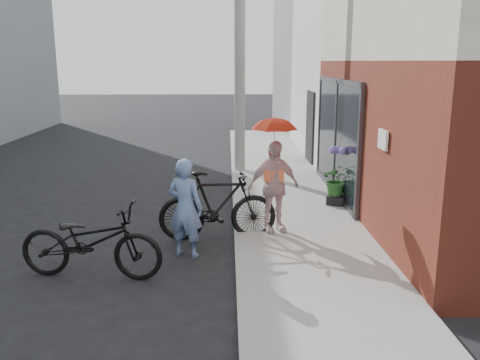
{
  "coord_description": "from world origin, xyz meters",
  "views": [
    {
      "loc": [
        0.78,
        -7.46,
        2.99
      ],
      "look_at": [
        0.97,
        0.6,
        1.1
      ],
      "focal_mm": 38.0,
      "sensor_mm": 36.0,
      "label": 1
    }
  ],
  "objects_px": {
    "officer": "(185,208)",
    "bike_left": "(91,241)",
    "bike_right": "(218,206)",
    "kimono_woman": "(273,187)",
    "planter": "(336,200)",
    "utility_pole": "(240,41)"
  },
  "relations": [
    {
      "from": "officer",
      "to": "bike_left",
      "type": "height_order",
      "value": "officer"
    },
    {
      "from": "bike_left",
      "to": "bike_right",
      "type": "height_order",
      "value": "bike_right"
    },
    {
      "from": "officer",
      "to": "kimono_woman",
      "type": "xyz_separation_m",
      "value": [
        1.43,
        0.81,
        0.13
      ]
    },
    {
      "from": "kimono_woman",
      "to": "planter",
      "type": "bearing_deg",
      "value": 28.4
    },
    {
      "from": "bike_right",
      "to": "bike_left",
      "type": "bearing_deg",
      "value": 126.91
    },
    {
      "from": "utility_pole",
      "to": "planter",
      "type": "distance_m",
      "value": 5.13
    },
    {
      "from": "utility_pole",
      "to": "kimono_woman",
      "type": "xyz_separation_m",
      "value": [
        0.45,
        -5.09,
        -2.59
      ]
    },
    {
      "from": "utility_pole",
      "to": "planter",
      "type": "xyz_separation_m",
      "value": [
        1.9,
        -3.44,
        -3.29
      ]
    },
    {
      "from": "bike_left",
      "to": "kimono_woman",
      "type": "xyz_separation_m",
      "value": [
        2.7,
        1.6,
        0.37
      ]
    },
    {
      "from": "utility_pole",
      "to": "bike_left",
      "type": "distance_m",
      "value": 7.66
    },
    {
      "from": "kimono_woman",
      "to": "planter",
      "type": "height_order",
      "value": "kimono_woman"
    },
    {
      "from": "utility_pole",
      "to": "kimono_woman",
      "type": "height_order",
      "value": "utility_pole"
    },
    {
      "from": "officer",
      "to": "bike_right",
      "type": "height_order",
      "value": "officer"
    },
    {
      "from": "utility_pole",
      "to": "kimono_woman",
      "type": "relative_size",
      "value": 4.43
    },
    {
      "from": "officer",
      "to": "kimono_woman",
      "type": "relative_size",
      "value": 0.99
    },
    {
      "from": "kimono_woman",
      "to": "officer",
      "type": "bearing_deg",
      "value": -170.75
    },
    {
      "from": "officer",
      "to": "kimono_woman",
      "type": "distance_m",
      "value": 1.65
    },
    {
      "from": "officer",
      "to": "planter",
      "type": "distance_m",
      "value": 3.84
    },
    {
      "from": "officer",
      "to": "planter",
      "type": "bearing_deg",
      "value": -118.09
    },
    {
      "from": "kimono_woman",
      "to": "utility_pole",
      "type": "bearing_deg",
      "value": 74.73
    },
    {
      "from": "bike_left",
      "to": "bike_right",
      "type": "distance_m",
      "value": 2.32
    },
    {
      "from": "utility_pole",
      "to": "bike_left",
      "type": "height_order",
      "value": "utility_pole"
    }
  ]
}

